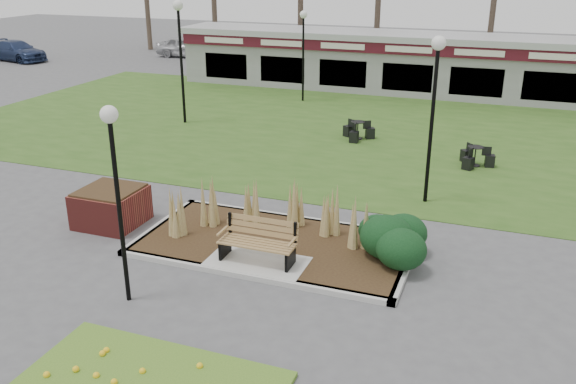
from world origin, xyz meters
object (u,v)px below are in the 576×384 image
(car_silver, at_px, (186,47))
(car_black, at_px, (256,53))
(lamp_post_mid_right, at_px, (435,84))
(car_blue, at_px, (17,51))
(food_pavilion, at_px, (413,63))
(lamp_post_near_right, at_px, (114,163))
(bistro_set_a, at_px, (357,133))
(bistro_set_b, at_px, (475,159))
(lamp_post_far_left, at_px, (303,36))
(park_bench, at_px, (259,240))
(lamp_post_mid_left, at_px, (180,35))
(brick_planter, at_px, (111,206))

(car_silver, bearing_deg, car_black, -98.13)
(lamp_post_mid_right, height_order, car_silver, lamp_post_mid_right)
(car_blue, bearing_deg, food_pavilion, -80.63)
(food_pavilion, height_order, lamp_post_near_right, lamp_post_near_right)
(lamp_post_mid_right, distance_m, bistro_set_a, 7.07)
(bistro_set_b, xyz_separation_m, car_silver, (-20.34, 17.30, 0.44))
(lamp_post_far_left, distance_m, bistro_set_b, 11.44)
(lamp_post_near_right, relative_size, car_black, 1.00)
(car_black, relative_size, car_blue, 0.88)
(bistro_set_b, relative_size, car_silver, 0.30)
(park_bench, relative_size, lamp_post_mid_left, 0.35)
(lamp_post_mid_right, height_order, car_blue, lamp_post_mid_right)
(lamp_post_far_left, height_order, car_black, lamp_post_far_left)
(lamp_post_mid_left, relative_size, bistro_set_b, 4.02)
(lamp_post_mid_left, xyz_separation_m, lamp_post_far_left, (3.23, 5.55, -0.53))
(lamp_post_far_left, bearing_deg, car_black, 124.14)
(brick_planter, height_order, bistro_set_b, brick_planter)
(lamp_post_near_right, distance_m, car_silver, 31.91)
(lamp_post_near_right, distance_m, bistro_set_a, 13.11)
(lamp_post_mid_right, xyz_separation_m, car_blue, (-28.90, 15.70, -2.66))
(lamp_post_near_right, height_order, car_black, lamp_post_near_right)
(car_blue, bearing_deg, lamp_post_mid_left, -107.85)
(bistro_set_a, bearing_deg, bistro_set_b, -21.79)
(lamp_post_near_right, bearing_deg, lamp_post_far_left, 98.19)
(lamp_post_far_left, xyz_separation_m, car_silver, (-11.91, 10.08, -2.34))
(lamp_post_far_left, distance_m, car_blue, 22.17)
(car_blue, bearing_deg, car_silver, -49.49)
(lamp_post_mid_left, xyz_separation_m, car_black, (-3.28, 15.15, -2.89))
(bistro_set_a, distance_m, car_blue, 27.56)
(lamp_post_mid_right, bearing_deg, lamp_post_far_left, 124.11)
(brick_planter, bearing_deg, lamp_post_near_right, -50.04)
(lamp_post_mid_right, bearing_deg, car_blue, 151.48)
(lamp_post_mid_right, relative_size, bistro_set_a, 3.62)
(lamp_post_mid_left, height_order, bistro_set_a, lamp_post_mid_left)
(lamp_post_near_right, xyz_separation_m, lamp_post_mid_left, (-5.86, 12.69, 0.66))
(food_pavilion, height_order, car_blue, food_pavilion)
(lamp_post_near_right, distance_m, lamp_post_mid_right, 8.75)
(lamp_post_far_left, height_order, car_silver, lamp_post_far_left)
(car_blue, bearing_deg, bistro_set_a, -100.22)
(lamp_post_far_left, relative_size, car_silver, 1.04)
(car_black, xyz_separation_m, car_blue, (-15.01, -4.80, 0.00))
(bistro_set_a, bearing_deg, food_pavilion, 87.35)
(food_pavilion, xyz_separation_m, car_silver, (-16.40, 6.33, -0.79))
(lamp_post_mid_left, bearing_deg, bistro_set_b, -8.15)
(brick_planter, xyz_separation_m, car_silver, (-12.00, 25.29, 0.20))
(lamp_post_mid_right, relative_size, car_silver, 1.14)
(bistro_set_a, height_order, car_silver, car_silver)
(car_black, bearing_deg, lamp_post_mid_left, 177.08)
(brick_planter, distance_m, bistro_set_b, 11.55)
(bistro_set_a, height_order, bistro_set_b, bistro_set_a)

